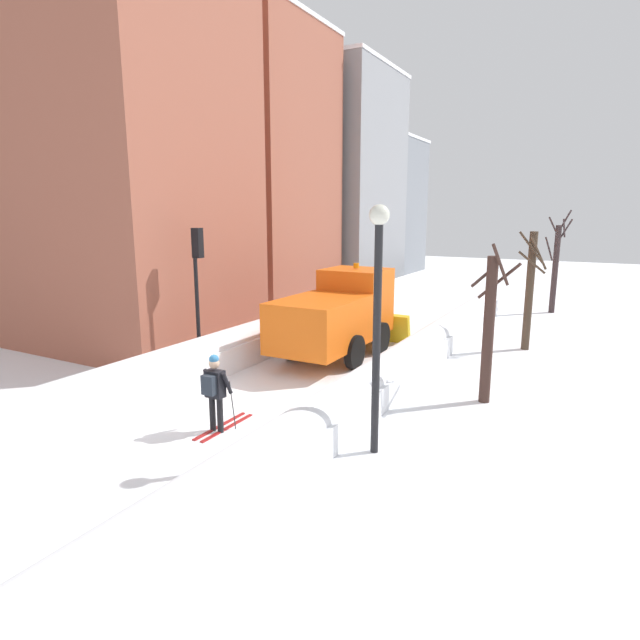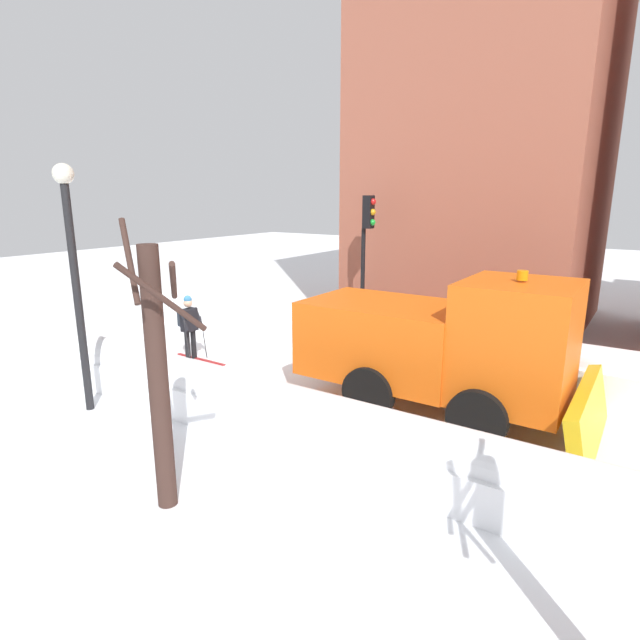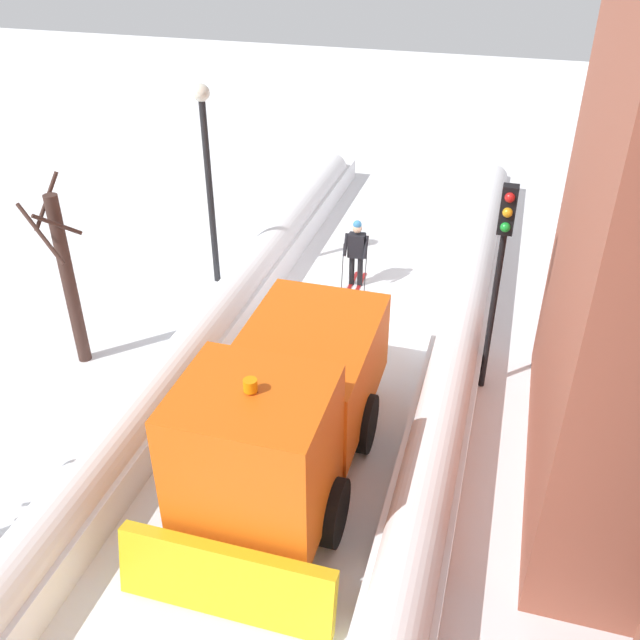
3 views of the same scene
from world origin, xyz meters
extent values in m
plane|color=white|center=(0.00, 10.00, 0.00)|extent=(80.00, 80.00, 0.00)
cube|color=white|center=(-2.66, 10.00, 0.41)|extent=(1.10, 36.00, 0.81)
cylinder|color=white|center=(-2.66, 10.00, 0.81)|extent=(0.90, 34.20, 0.90)
cube|color=white|center=(2.66, 10.00, 0.34)|extent=(1.10, 36.00, 0.67)
cylinder|color=white|center=(2.66, 10.00, 0.67)|extent=(0.90, 34.20, 0.90)
cube|color=#9E5642|center=(-8.64, 4.91, 10.06)|extent=(8.78, 6.68, 20.11)
cube|color=orange|center=(-0.21, 5.28, 1.40)|extent=(2.30, 3.40, 1.60)
cube|color=orange|center=(-0.21, 7.98, 1.75)|extent=(2.20, 2.00, 2.30)
cube|color=black|center=(-0.21, 8.94, 2.26)|extent=(1.85, 0.06, 1.01)
cube|color=yellow|center=(-0.21, 9.33, 0.55)|extent=(3.20, 0.46, 1.13)
cylinder|color=orange|center=(-0.21, 7.98, 3.02)|extent=(0.20, 0.20, 0.18)
cylinder|color=black|center=(-1.36, 7.68, 0.55)|extent=(0.25, 1.10, 1.10)
cylinder|color=black|center=(0.94, 7.68, 0.55)|extent=(0.25, 1.10, 1.10)
cylinder|color=black|center=(-1.36, 5.48, 0.55)|extent=(0.25, 1.10, 1.10)
cylinder|color=black|center=(0.94, 5.48, 0.55)|extent=(0.25, 1.10, 1.10)
cylinder|color=black|center=(0.15, -0.45, 0.41)|extent=(0.14, 0.14, 0.82)
cylinder|color=black|center=(0.37, -0.45, 0.41)|extent=(0.14, 0.14, 0.82)
cube|color=black|center=(0.26, -0.45, 1.13)|extent=(0.42, 0.26, 0.62)
cube|color=#262D38|center=(0.26, -0.66, 1.16)|extent=(0.32, 0.16, 0.44)
sphere|color=tan|center=(0.26, -0.45, 1.60)|extent=(0.24, 0.24, 0.24)
sphere|color=teal|center=(0.26, -0.45, 1.70)|extent=(0.22, 0.22, 0.22)
cylinder|color=black|center=(0.00, -0.35, 1.16)|extent=(0.09, 0.33, 0.56)
cylinder|color=black|center=(0.52, -0.35, 1.16)|extent=(0.09, 0.33, 0.56)
cube|color=maroon|center=(0.15, -0.20, 0.01)|extent=(0.09, 1.80, 0.03)
cube|color=maroon|center=(0.37, -0.20, 0.01)|extent=(0.09, 1.80, 0.03)
cylinder|color=#262628|center=(-0.04, -0.23, 0.60)|extent=(0.02, 0.19, 1.19)
cylinder|color=#262628|center=(0.56, -0.23, 0.60)|extent=(0.02, 0.19, 1.19)
cylinder|color=black|center=(-3.27, 2.98, 1.77)|extent=(0.12, 0.12, 3.53)
cube|color=black|center=(-3.27, 3.12, 3.98)|extent=(0.28, 0.24, 0.90)
sphere|color=red|center=(-3.27, 3.25, 4.26)|extent=(0.18, 0.18, 0.18)
sphere|color=gold|center=(-3.27, 3.25, 3.98)|extent=(0.18, 0.18, 0.18)
sphere|color=green|center=(-3.27, 3.25, 3.70)|extent=(0.18, 0.18, 0.18)
cylinder|color=black|center=(3.80, 0.31, 2.33)|extent=(0.16, 0.16, 4.66)
sphere|color=silver|center=(3.80, 0.31, 4.84)|extent=(0.40, 0.40, 0.40)
cylinder|color=#3E2923|center=(5.18, 4.43, 1.91)|extent=(0.28, 0.28, 3.82)
cylinder|color=#3E2923|center=(5.29, 4.80, 3.16)|extent=(1.10, 0.43, 1.05)
cylinder|color=#3E2923|center=(4.98, 4.65, 3.33)|extent=(0.63, 0.69, 0.66)
cylinder|color=#3E2923|center=(5.39, 4.32, 3.62)|extent=(0.39, 0.67, 1.09)
camera|label=1|loc=(7.68, -9.08, 4.87)|focal=29.31mm
camera|label=2|loc=(9.47, 10.00, 4.45)|focal=28.55mm
camera|label=3|loc=(-3.26, 15.10, 8.90)|focal=39.34mm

